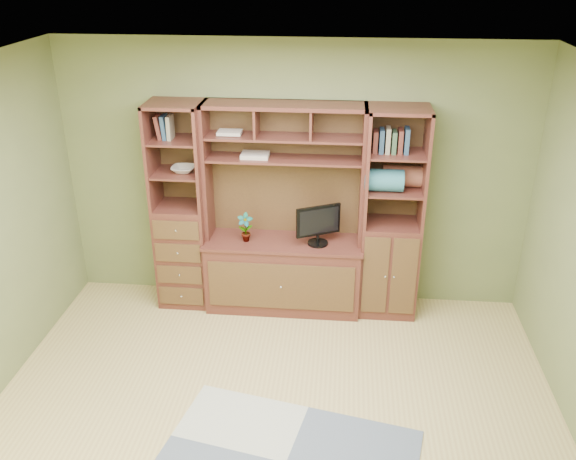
# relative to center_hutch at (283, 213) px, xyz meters

# --- Properties ---
(room) EXTENTS (4.60, 4.10, 2.64)m
(room) POSITION_rel_center_hutch_xyz_m (0.08, -1.73, 0.28)
(room) COLOR tan
(room) RESTS_ON ground
(center_hutch) EXTENTS (1.54, 0.53, 2.05)m
(center_hutch) POSITION_rel_center_hutch_xyz_m (0.00, 0.00, 0.00)
(center_hutch) COLOR #52241C
(center_hutch) RESTS_ON ground
(left_tower) EXTENTS (0.50, 0.45, 2.05)m
(left_tower) POSITION_rel_center_hutch_xyz_m (-1.00, 0.04, 0.00)
(left_tower) COLOR #52241C
(left_tower) RESTS_ON ground
(right_tower) EXTENTS (0.55, 0.45, 2.05)m
(right_tower) POSITION_rel_center_hutch_xyz_m (1.02, 0.04, 0.00)
(right_tower) COLOR #52241C
(right_tower) RESTS_ON ground
(monitor) EXTENTS (0.48, 0.37, 0.54)m
(monitor) POSITION_rel_center_hutch_xyz_m (0.34, -0.03, -0.02)
(monitor) COLOR black
(monitor) RESTS_ON center_hutch
(orchid) EXTENTS (0.15, 0.10, 0.29)m
(orchid) POSITION_rel_center_hutch_xyz_m (-0.36, -0.03, -0.15)
(orchid) COLOR #AC553A
(orchid) RESTS_ON center_hutch
(magazines) EXTENTS (0.26, 0.19, 0.04)m
(magazines) POSITION_rel_center_hutch_xyz_m (-0.27, 0.09, 0.54)
(magazines) COLOR #BEB3A2
(magazines) RESTS_ON center_hutch
(bowl) EXTENTS (0.23, 0.23, 0.06)m
(bowl) POSITION_rel_center_hutch_xyz_m (-0.95, 0.04, 0.39)
(bowl) COLOR beige
(bowl) RESTS_ON left_tower
(blanket_teal) EXTENTS (0.35, 0.20, 0.20)m
(blanket_teal) POSITION_rel_center_hutch_xyz_m (0.92, -0.01, 0.37)
(blanket_teal) COLOR #2E6B79
(blanket_teal) RESTS_ON right_tower
(blanket_red) EXTENTS (0.36, 0.20, 0.20)m
(blanket_red) POSITION_rel_center_hutch_xyz_m (1.09, 0.12, 0.36)
(blanket_red) COLOR brown
(blanket_red) RESTS_ON right_tower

